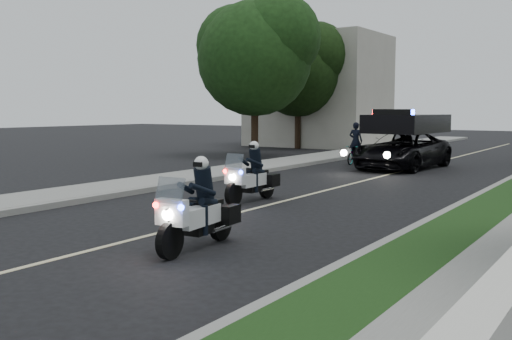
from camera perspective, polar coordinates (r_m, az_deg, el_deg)
The scene contains 13 objects.
ground at distance 10.96m, azimuth -11.54°, elevation -6.62°, with size 120.00×120.00×0.00m, color black.
curb_right at distance 17.98m, azimuth 22.25°, elevation -1.77°, with size 0.20×60.00×0.15m, color gray.
curb_left at distance 21.19m, azimuth 0.01°, elevation -0.20°, with size 0.20×60.00×0.15m, color gray.
sidewalk_left at distance 21.82m, azimuth -2.39°, elevation -0.02°, with size 2.00×60.00×0.16m, color gray.
building_far at distance 37.87m, azimuth 6.19°, elevation 7.71°, with size 8.00×6.00×7.00m, color #A8A396.
lane_marking at distance 19.23m, azimuth 10.20°, elevation -1.15°, with size 0.12×50.00×0.01m, color #BFB78C.
police_moto_left at distance 14.93m, azimuth -0.47°, elevation -3.13°, with size 0.64×1.84×1.56m, color silver, non-canonical shape.
police_moto_right at distance 10.02m, azimuth -5.75°, elevation -7.73°, with size 0.65×1.87×1.59m, color silver, non-canonical shape.
police_suv at distance 23.92m, azimuth 14.22°, elevation 0.15°, with size 2.42×5.23×2.54m, color black.
bicycle at distance 25.37m, azimuth 9.78°, elevation 0.58°, with size 0.53×1.53×0.80m, color black.
cyclist at distance 25.37m, azimuth 9.78°, elevation 0.58°, with size 0.58×0.39×1.62m, color black.
tree_left_near at distance 28.80m, azimuth -0.13°, elevation 1.31°, with size 5.63×5.63×9.39m, color #1B3F15, non-canonical shape.
tree_left_far at distance 35.09m, azimuth 4.13°, elevation 2.14°, with size 5.32×5.32×8.87m, color black, non-canonical shape.
Camera 1 is at (7.66, -7.48, 2.38)m, focal length 40.53 mm.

